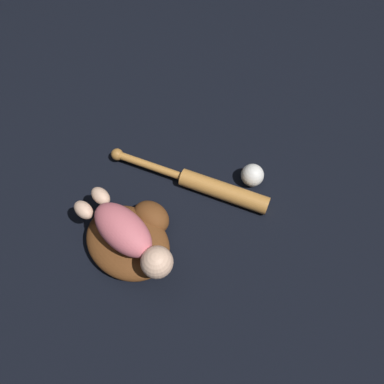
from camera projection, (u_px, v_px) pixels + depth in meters
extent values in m
plane|color=black|center=(116.00, 256.00, 1.19)|extent=(6.00, 6.00, 0.00)
ellipsoid|color=brown|center=(128.00, 242.00, 1.16)|extent=(0.32, 0.27, 0.10)
ellipsoid|color=brown|center=(151.00, 217.00, 1.20)|extent=(0.14, 0.12, 0.10)
ellipsoid|color=#D16670|center=(123.00, 229.00, 1.08)|extent=(0.22, 0.14, 0.10)
sphere|color=beige|center=(157.00, 262.00, 1.03)|extent=(0.09, 0.09, 0.09)
ellipsoid|color=beige|center=(101.00, 196.00, 1.16)|extent=(0.08, 0.05, 0.05)
ellipsoid|color=beige|center=(84.00, 209.00, 1.14)|extent=(0.08, 0.05, 0.05)
cylinder|color=#C6843D|center=(224.00, 191.00, 1.27)|extent=(0.30, 0.20, 0.06)
cylinder|color=#C6843D|center=(149.00, 165.00, 1.32)|extent=(0.24, 0.14, 0.03)
sphere|color=#A97034|center=(117.00, 154.00, 1.34)|extent=(0.04, 0.04, 0.04)
sphere|color=white|center=(252.00, 175.00, 1.29)|extent=(0.08, 0.08, 0.08)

